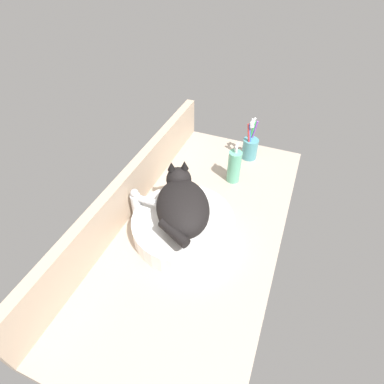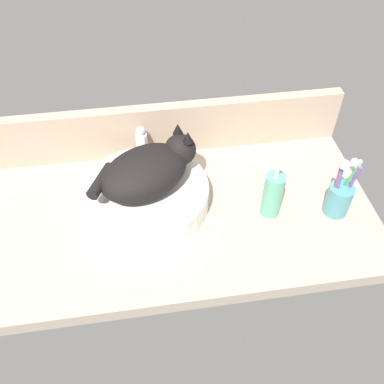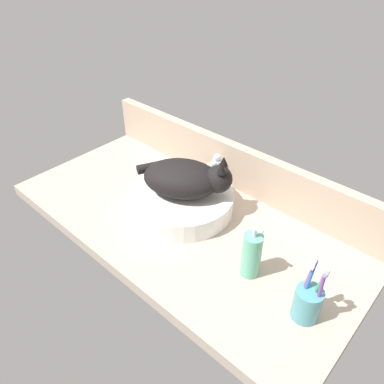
% 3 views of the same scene
% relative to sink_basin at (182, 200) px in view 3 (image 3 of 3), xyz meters
% --- Properties ---
extents(ground_plane, '(1.18, 0.57, 0.04)m').
position_rel_sink_basin_xyz_m(ground_plane, '(0.04, -0.04, -0.05)').
color(ground_plane, '#B2A08E').
extents(backsplash_panel, '(1.18, 0.04, 0.17)m').
position_rel_sink_basin_xyz_m(backsplash_panel, '(0.04, 0.23, 0.05)').
color(backsplash_panel, tan).
rests_on(backsplash_panel, ground_plane).
extents(sink_basin, '(0.34, 0.34, 0.07)m').
position_rel_sink_basin_xyz_m(sink_basin, '(0.00, 0.00, 0.00)').
color(sink_basin, white).
rests_on(sink_basin, ground_plane).
extents(cat, '(0.30, 0.27, 0.14)m').
position_rel_sink_basin_xyz_m(cat, '(0.01, 0.01, 0.09)').
color(cat, black).
rests_on(cat, sink_basin).
extents(faucet, '(0.04, 0.12, 0.14)m').
position_rel_sink_basin_xyz_m(faucet, '(0.00, 0.17, 0.04)').
color(faucet, silver).
rests_on(faucet, ground_plane).
extents(soap_dispenser, '(0.05, 0.05, 0.17)m').
position_rel_sink_basin_xyz_m(soap_dispenser, '(0.33, -0.08, 0.04)').
color(soap_dispenser, '#60B793').
rests_on(soap_dispenser, ground_plane).
extents(toothbrush_cup, '(0.07, 0.07, 0.19)m').
position_rel_sink_basin_xyz_m(toothbrush_cup, '(0.51, -0.10, 0.02)').
color(toothbrush_cup, teal).
rests_on(toothbrush_cup, ground_plane).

